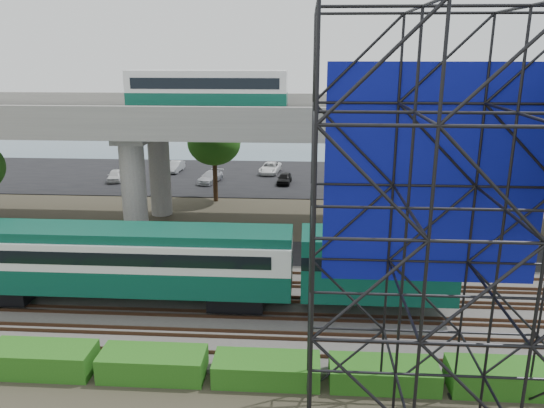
{
  "coord_description": "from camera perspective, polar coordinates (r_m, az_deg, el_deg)",
  "views": [
    {
      "loc": [
        2.54,
        -24.26,
        13.77
      ],
      "look_at": [
        0.56,
        6.0,
        5.0
      ],
      "focal_mm": 35.0,
      "sensor_mm": 36.0,
      "label": 1
    }
  ],
  "objects": [
    {
      "name": "parked_cars",
      "position": [
        59.34,
        1.72,
        3.38
      ],
      "size": [
        37.95,
        9.55,
        1.25
      ],
      "color": "silver",
      "rests_on": "parking_lot"
    },
    {
      "name": "rail_tracks",
      "position": [
        29.63,
        -1.61,
        -10.96
      ],
      "size": [
        90.0,
        9.52,
        0.16
      ],
      "color": "#472D1E",
      "rests_on": "ballast_bed"
    },
    {
      "name": "parking_lot",
      "position": [
        59.91,
        1.21,
        2.87
      ],
      "size": [
        90.0,
        18.0,
        0.08
      ],
      "primitive_type": "cube",
      "color": "black",
      "rests_on": "ground"
    },
    {
      "name": "overpass",
      "position": [
        40.75,
        -0.38,
        8.29
      ],
      "size": [
        80.0,
        12.0,
        12.4
      ],
      "color": "#9E9B93",
      "rests_on": "ground"
    },
    {
      "name": "ground",
      "position": [
        28.01,
        -2.0,
        -13.33
      ],
      "size": [
        140.0,
        140.0,
        0.0
      ],
      "primitive_type": "plane",
      "color": "#474233",
      "rests_on": "ground"
    },
    {
      "name": "hedge_strip",
      "position": [
        23.99,
        -0.57,
        -17.29
      ],
      "size": [
        34.6,
        1.8,
        1.2
      ],
      "color": "#1E5914",
      "rests_on": "ground"
    },
    {
      "name": "commuter_train",
      "position": [
        29.54,
        -12.38,
        -5.9
      ],
      "size": [
        29.3,
        3.06,
        4.3
      ],
      "color": "black",
      "rests_on": "rail_tracks"
    },
    {
      "name": "scaffold_tower",
      "position": [
        18.09,
        18.79,
        -5.13
      ],
      "size": [
        9.36,
        6.36,
        15.0
      ],
      "color": "black",
      "rests_on": "ground"
    },
    {
      "name": "harbor_water",
      "position": [
        81.47,
        1.91,
        6.4
      ],
      "size": [
        140.0,
        40.0,
        0.03
      ],
      "primitive_type": "cube",
      "color": "#425D6D",
      "rests_on": "ground"
    },
    {
      "name": "ballast_bed",
      "position": [
        29.72,
        -1.61,
        -11.27
      ],
      "size": [
        90.0,
        12.0,
        0.2
      ],
      "primitive_type": "cube",
      "color": "slate",
      "rests_on": "ground"
    },
    {
      "name": "trees",
      "position": [
        41.88,
        -6.26,
        4.74
      ],
      "size": [
        40.94,
        16.94,
        7.69
      ],
      "color": "#382314",
      "rests_on": "ground"
    },
    {
      "name": "suv",
      "position": [
        38.09,
        -5.04,
        -3.93
      ],
      "size": [
        4.95,
        2.56,
        1.34
      ],
      "primitive_type": "imported",
      "rotation": [
        0.0,
        0.0,
        1.64
      ],
      "color": "black",
      "rests_on": "service_road"
    },
    {
      "name": "service_road",
      "position": [
        37.46,
        -0.41,
        -5.37
      ],
      "size": [
        90.0,
        5.0,
        0.08
      ],
      "primitive_type": "cube",
      "color": "black",
      "rests_on": "ground"
    }
  ]
}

